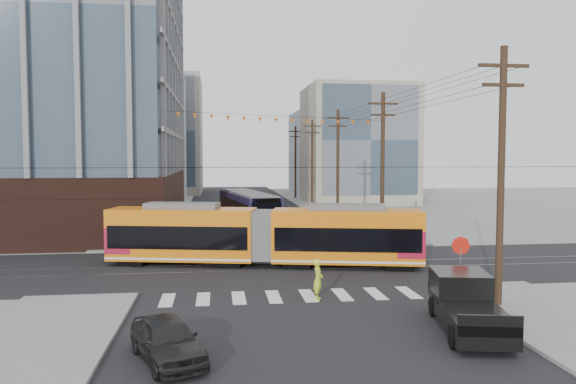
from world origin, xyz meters
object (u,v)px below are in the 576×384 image
at_px(city_bus, 248,211).
at_px(streetcar, 264,236).
at_px(pickup_truck, 469,306).
at_px(black_sedan, 167,340).

bearing_deg(city_bus, streetcar, -99.56).
bearing_deg(city_bus, pickup_truck, -87.00).
xyz_separation_m(pickup_truck, black_sedan, (-10.72, -1.62, -0.27)).
xyz_separation_m(city_bus, black_sedan, (-4.20, -29.99, -1.05)).
height_order(streetcar, pickup_truck, streetcar).
distance_m(city_bus, pickup_truck, 29.11).
relative_size(streetcar, city_bus, 1.49).
relative_size(pickup_truck, black_sedan, 1.39).
xyz_separation_m(streetcar, city_bus, (-0.10, 14.96, -0.02)).
distance_m(streetcar, city_bus, 14.96).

